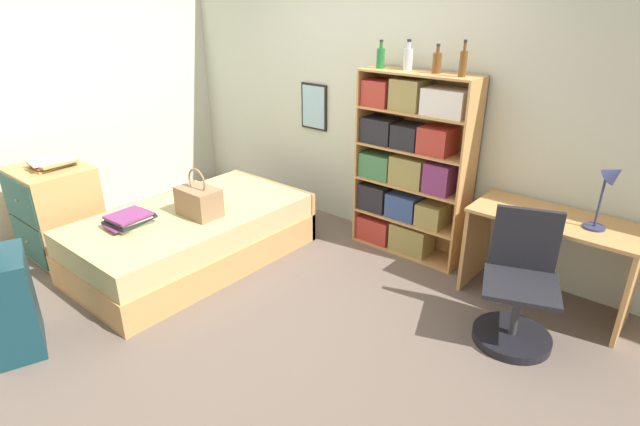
% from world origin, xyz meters
% --- Properties ---
extents(ground_plane, '(14.00, 14.00, 0.00)m').
position_xyz_m(ground_plane, '(0.00, 0.00, 0.00)').
color(ground_plane, '#66564C').
extents(wall_back, '(10.00, 0.09, 2.60)m').
position_xyz_m(wall_back, '(-0.00, 1.60, 1.30)').
color(wall_back, beige).
rests_on(wall_back, ground_plane).
extents(wall_left, '(0.06, 10.00, 2.60)m').
position_xyz_m(wall_left, '(-2.42, 0.00, 1.30)').
color(wall_left, beige).
rests_on(wall_left, ground_plane).
extents(bed, '(1.11, 2.00, 0.47)m').
position_xyz_m(bed, '(-0.75, 0.02, 0.23)').
color(bed, tan).
rests_on(bed, ground_plane).
extents(handbag, '(0.36, 0.23, 0.41)m').
position_xyz_m(handbag, '(-0.62, 0.01, 0.60)').
color(handbag, '#93704C').
rests_on(handbag, bed).
extents(book_stack_on_bed, '(0.32, 0.38, 0.11)m').
position_xyz_m(book_stack_on_bed, '(-0.87, -0.48, 0.53)').
color(book_stack_on_bed, beige).
rests_on(book_stack_on_bed, bed).
extents(suitcase, '(0.53, 0.41, 0.81)m').
position_xyz_m(suitcase, '(-0.66, -1.47, 0.34)').
color(suitcase, '#143842').
rests_on(suitcase, ground_plane).
extents(dresser, '(0.66, 0.59, 0.80)m').
position_xyz_m(dresser, '(-1.80, -0.66, 0.40)').
color(dresser, tan).
rests_on(dresser, ground_plane).
extents(magazine_pile_on_dresser, '(0.31, 0.38, 0.07)m').
position_xyz_m(magazine_pile_on_dresser, '(-1.78, -0.61, 0.84)').
color(magazine_pile_on_dresser, '#99894C').
rests_on(magazine_pile_on_dresser, dresser).
extents(bookcase, '(1.01, 0.33, 1.60)m').
position_xyz_m(bookcase, '(0.54, 1.38, 0.79)').
color(bookcase, tan).
rests_on(bookcase, ground_plane).
extents(bottle_green, '(0.07, 0.07, 0.23)m').
position_xyz_m(bottle_green, '(0.22, 1.35, 1.69)').
color(bottle_green, '#1E6B2D').
rests_on(bottle_green, bookcase).
extents(bottle_brown, '(0.08, 0.08, 0.24)m').
position_xyz_m(bottle_brown, '(0.45, 1.41, 1.69)').
color(bottle_brown, '#B7BCC1').
rests_on(bottle_brown, bookcase).
extents(bottle_clear, '(0.07, 0.07, 0.22)m').
position_xyz_m(bottle_clear, '(0.72, 1.39, 1.68)').
color(bottle_clear, brown).
rests_on(bottle_clear, bookcase).
extents(bottle_blue, '(0.06, 0.06, 0.27)m').
position_xyz_m(bottle_blue, '(0.96, 1.34, 1.70)').
color(bottle_blue, brown).
rests_on(bottle_blue, bookcase).
extents(desk, '(1.14, 0.53, 0.71)m').
position_xyz_m(desk, '(1.81, 1.28, 0.50)').
color(desk, tan).
rests_on(desk, ground_plane).
extents(desk_lamp, '(0.19, 0.14, 0.48)m').
position_xyz_m(desk_lamp, '(2.09, 1.26, 1.03)').
color(desk_lamp, navy).
rests_on(desk_lamp, desk).
extents(desk_chair, '(0.60, 0.60, 0.89)m').
position_xyz_m(desk_chair, '(1.80, 0.73, 0.28)').
color(desk_chair, black).
rests_on(desk_chair, ground_plane).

